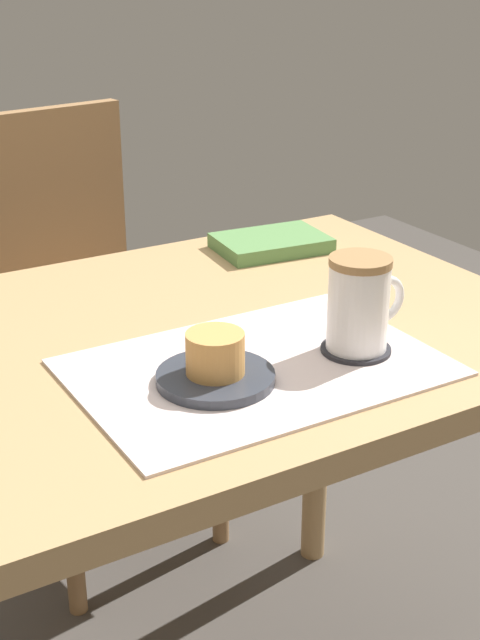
{
  "coord_description": "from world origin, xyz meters",
  "views": [
    {
      "loc": [
        -0.48,
        -0.97,
        1.21
      ],
      "look_at": [
        0.03,
        -0.1,
        0.78
      ],
      "focal_mm": 50.0,
      "sensor_mm": 36.0,
      "label": 1
    }
  ],
  "objects": [
    {
      "name": "pastry",
      "position": [
        -0.03,
        -0.15,
        0.77
      ],
      "size": [
        0.07,
        0.07,
        0.05
      ],
      "primitive_type": "cylinder",
      "color": "tan",
      "rests_on": "pastry_plate"
    },
    {
      "name": "pastry_plate",
      "position": [
        -0.03,
        -0.15,
        0.74
      ],
      "size": [
        0.14,
        0.14,
        0.01
      ],
      "primitive_type": "cylinder",
      "color": "#333842",
      "rests_on": "placemat"
    },
    {
      "name": "wooden_chair",
      "position": [
        0.09,
        0.66,
        0.5
      ],
      "size": [
        0.48,
        0.48,
        0.9
      ],
      "rotation": [
        0.0,
        0.0,
        3.29
      ],
      "color": "#997047",
      "rests_on": "ground_plane"
    },
    {
      "name": "placemat",
      "position": [
        0.03,
        -0.14,
        0.73
      ],
      "size": [
        0.44,
        0.3,
        0.0
      ],
      "primitive_type": "cube",
      "color": "silver",
      "rests_on": "dining_table"
    },
    {
      "name": "coffee_mug",
      "position": [
        0.16,
        -0.17,
        0.8
      ],
      "size": [
        0.11,
        0.08,
        0.12
      ],
      "color": "white",
      "rests_on": "coffee_coaster"
    },
    {
      "name": "dining_table",
      "position": [
        0.0,
        0.0,
        0.63
      ],
      "size": [
        1.0,
        0.7,
        0.73
      ],
      "color": "tan",
      "rests_on": "ground_plane"
    },
    {
      "name": "coffee_coaster",
      "position": [
        0.16,
        -0.17,
        0.74
      ],
      "size": [
        0.09,
        0.09,
        0.0
      ],
      "primitive_type": "cylinder",
      "color": "#232328",
      "rests_on": "placemat"
    },
    {
      "name": "small_book",
      "position": [
        0.29,
        0.23,
        0.74
      ],
      "size": [
        0.19,
        0.14,
        0.02
      ],
      "primitive_type": "cube",
      "rotation": [
        0.0,
        0.0,
        -0.1
      ],
      "color": "#598C4C",
      "rests_on": "dining_table"
    }
  ]
}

